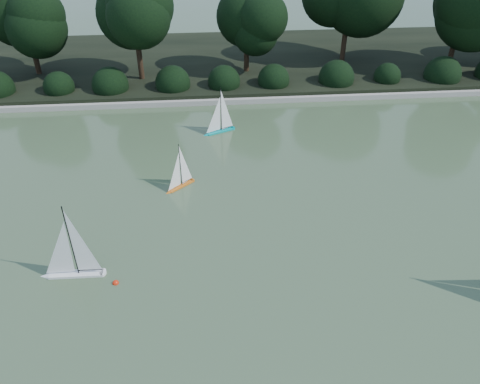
# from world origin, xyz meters

# --- Properties ---
(ground) EXTENTS (80.00, 80.00, 0.00)m
(ground) POSITION_xyz_m (0.00, 0.00, 0.00)
(ground) COLOR #394C2D
(ground) RESTS_ON ground
(pond_coping) EXTENTS (40.00, 0.35, 0.18)m
(pond_coping) POSITION_xyz_m (0.00, 9.00, 0.09)
(pond_coping) COLOR gray
(pond_coping) RESTS_ON ground
(far_bank) EXTENTS (40.00, 8.00, 0.30)m
(far_bank) POSITION_xyz_m (0.00, 13.00, 0.15)
(far_bank) COLOR black
(far_bank) RESTS_ON ground
(tree_line) EXTENTS (26.31, 3.93, 4.39)m
(tree_line) POSITION_xyz_m (1.23, 11.44, 2.64)
(tree_line) COLOR black
(tree_line) RESTS_ON ground
(shrub_hedge) EXTENTS (29.10, 1.10, 1.10)m
(shrub_hedge) POSITION_xyz_m (0.00, 9.90, 0.45)
(shrub_hedge) COLOR black
(shrub_hedge) RESTS_ON ground
(sailboat_white_a) EXTENTS (1.31, 0.24, 1.79)m
(sailboat_white_a) POSITION_xyz_m (-3.57, 0.73, 0.28)
(sailboat_white_a) COLOR white
(sailboat_white_a) RESTS_ON ground
(sailboat_orange) EXTENTS (0.78, 0.70, 1.28)m
(sailboat_orange) POSITION_xyz_m (-1.50, 3.74, 0.20)
(sailboat_orange) COLOR #D06617
(sailboat_orange) RESTS_ON ground
(sailboat_teal) EXTENTS (1.06, 0.59, 1.50)m
(sailboat_teal) POSITION_xyz_m (-0.34, 6.76, 0.24)
(sailboat_teal) COLOR #039994
(sailboat_teal) RESTS_ON ground
(race_buoy) EXTENTS (0.13, 0.13, 0.13)m
(race_buoy) POSITION_xyz_m (-2.66, 0.42, 0.00)
(race_buoy) COLOR red
(race_buoy) RESTS_ON ground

